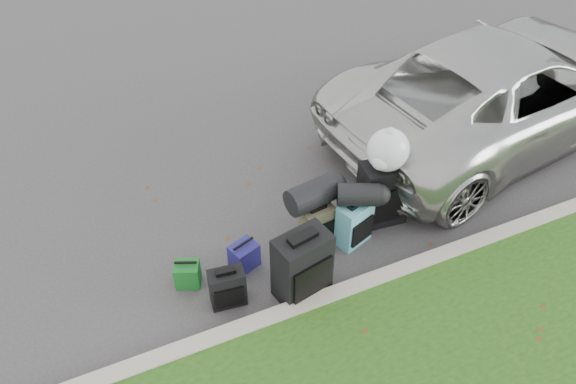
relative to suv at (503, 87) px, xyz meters
name	(u,v)px	position (x,y,z in m)	size (l,w,h in m)	color
ground	(303,235)	(-3.38, -0.80, -0.72)	(120.00, 120.00, 0.00)	#383535
curb	(343,294)	(-3.38, -1.80, -0.64)	(120.00, 0.18, 0.15)	#9E937F
suv	(503,87)	(0.00, 0.00, 0.00)	(2.39, 5.18, 1.44)	#B7B7B2
suitcase_small_black	(227,288)	(-4.49, -1.36, -0.49)	(0.37, 0.20, 0.46)	black
suitcase_large_black_left	(302,266)	(-3.74, -1.54, -0.31)	(0.56, 0.34, 0.81)	black
suitcase_olive	(317,225)	(-3.27, -0.94, -0.47)	(0.37, 0.23, 0.51)	#43402C
suitcase_teal	(354,223)	(-2.89, -1.11, -0.44)	(0.39, 0.23, 0.56)	teal
suitcase_large_black_right	(383,193)	(-2.41, -0.92, -0.30)	(0.55, 0.33, 0.83)	black
tote_green	(188,274)	(-4.80, -0.95, -0.57)	(0.26, 0.21, 0.29)	#166620
tote_navy	(244,256)	(-4.16, -0.96, -0.56)	(0.29, 0.23, 0.31)	navy
duffel_left	(313,195)	(-3.30, -0.86, -0.05)	(0.31, 0.31, 0.58)	black
duffel_right	(358,195)	(-2.86, -1.09, -0.03)	(0.26, 0.26, 0.46)	black
trash_bag	(388,150)	(-2.45, -0.94, 0.35)	(0.47, 0.47, 0.47)	white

